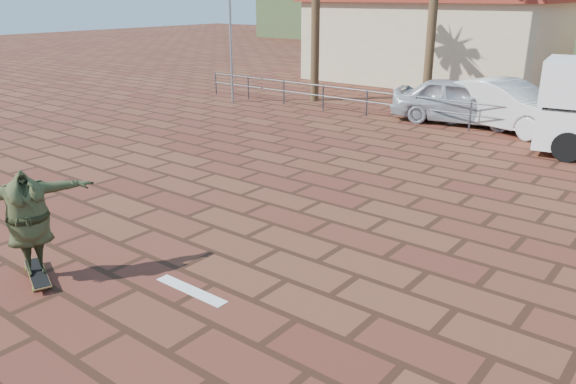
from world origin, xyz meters
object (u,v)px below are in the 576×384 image
Objects in this scene: skateboarder at (29,223)px; car_white at (505,105)px; car_silver at (460,101)px; longboard at (37,273)px.

skateboarder is 15.65m from car_white.
car_silver is at bearing 106.87° from car_white.
longboard is 15.51m from car_silver.
car_white is at bearing -99.68° from car_silver.
car_white is at bearing 13.27° from skateboarder.
longboard is 15.67m from car_white.
car_white is (2.30, 15.48, -0.15)m from skateboarder.
car_white is (1.56, 0.00, 0.03)m from car_silver.
car_white reaches higher than car_silver.
longboard is 0.58× the size of skateboarder.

